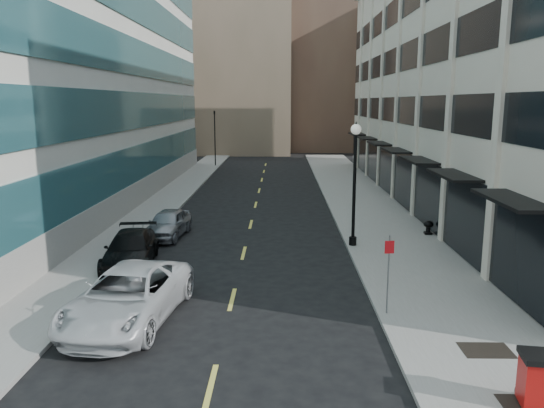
{
  "coord_description": "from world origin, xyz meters",
  "views": [
    {
      "loc": [
        1.76,
        -10.24,
        7.08
      ],
      "look_at": [
        1.37,
        12.74,
        2.63
      ],
      "focal_mm": 35.0,
      "sensor_mm": 36.0,
      "label": 1
    }
  ],
  "objects_px": {
    "car_black_pickup": "(131,249)",
    "lamppost": "(355,174)",
    "car_white_van": "(128,296)",
    "car_silver_sedan": "(168,224)",
    "traffic_signal": "(214,114)",
    "urn_planter": "(428,226)",
    "sign_post": "(389,264)",
    "trash_bin": "(538,378)"
  },
  "relations": [
    {
      "from": "car_white_van",
      "to": "sign_post",
      "type": "xyz_separation_m",
      "value": [
        8.5,
        0.45,
        0.98
      ]
    },
    {
      "from": "car_black_pickup",
      "to": "trash_bin",
      "type": "bearing_deg",
      "value": -47.69
    },
    {
      "from": "car_white_van",
      "to": "car_silver_sedan",
      "type": "bearing_deg",
      "value": 102.25
    },
    {
      "from": "urn_planter",
      "to": "lamppost",
      "type": "bearing_deg",
      "value": -152.49
    },
    {
      "from": "urn_planter",
      "to": "traffic_signal",
      "type": "bearing_deg",
      "value": 116.15
    },
    {
      "from": "car_silver_sedan",
      "to": "lamppost",
      "type": "relative_size",
      "value": 0.71
    },
    {
      "from": "car_silver_sedan",
      "to": "lamppost",
      "type": "xyz_separation_m",
      "value": [
        9.52,
        -1.98,
        2.96
      ]
    },
    {
      "from": "sign_post",
      "to": "urn_planter",
      "type": "xyz_separation_m",
      "value": [
        4.3,
        10.8,
        -1.26
      ]
    },
    {
      "from": "car_black_pickup",
      "to": "trash_bin",
      "type": "distance_m",
      "value": 16.6
    },
    {
      "from": "lamppost",
      "to": "trash_bin",
      "type": "bearing_deg",
      "value": -80.43
    },
    {
      "from": "traffic_signal",
      "to": "car_silver_sedan",
      "type": "bearing_deg",
      "value": -87.63
    },
    {
      "from": "car_black_pickup",
      "to": "car_silver_sedan",
      "type": "height_order",
      "value": "car_silver_sedan"
    },
    {
      "from": "car_white_van",
      "to": "car_black_pickup",
      "type": "distance_m",
      "value": 6.18
    },
    {
      "from": "car_white_van",
      "to": "sign_post",
      "type": "height_order",
      "value": "sign_post"
    },
    {
      "from": "traffic_signal",
      "to": "urn_planter",
      "type": "relative_size",
      "value": 9.62
    },
    {
      "from": "lamppost",
      "to": "urn_planter",
      "type": "relative_size",
      "value": 8.31
    },
    {
      "from": "car_black_pickup",
      "to": "sign_post",
      "type": "distance_m",
      "value": 11.56
    },
    {
      "from": "car_white_van",
      "to": "urn_planter",
      "type": "bearing_deg",
      "value": 48.26
    },
    {
      "from": "car_white_van",
      "to": "sign_post",
      "type": "distance_m",
      "value": 8.57
    },
    {
      "from": "car_white_van",
      "to": "car_silver_sedan",
      "type": "xyz_separation_m",
      "value": [
        -1.02,
        10.98,
        -0.13
      ]
    },
    {
      "from": "car_white_van",
      "to": "lamppost",
      "type": "relative_size",
      "value": 1.03
    },
    {
      "from": "car_silver_sedan",
      "to": "lamppost",
      "type": "distance_m",
      "value": 10.16
    },
    {
      "from": "car_white_van",
      "to": "urn_planter",
      "type": "xyz_separation_m",
      "value": [
        12.8,
        11.25,
        -0.27
      ]
    },
    {
      "from": "car_silver_sedan",
      "to": "urn_planter",
      "type": "distance_m",
      "value": 13.82
    },
    {
      "from": "traffic_signal",
      "to": "lamppost",
      "type": "distance_m",
      "value": 34.77
    },
    {
      "from": "car_white_van",
      "to": "trash_bin",
      "type": "distance_m",
      "value": 11.96
    },
    {
      "from": "car_black_pickup",
      "to": "sign_post",
      "type": "xyz_separation_m",
      "value": [
        10.1,
        -5.52,
        1.12
      ]
    },
    {
      "from": "car_silver_sedan",
      "to": "trash_bin",
      "type": "relative_size",
      "value": 3.29
    },
    {
      "from": "car_white_van",
      "to": "urn_planter",
      "type": "distance_m",
      "value": 17.04
    },
    {
      "from": "car_black_pickup",
      "to": "sign_post",
      "type": "height_order",
      "value": "sign_post"
    },
    {
      "from": "car_silver_sedan",
      "to": "lamppost",
      "type": "bearing_deg",
      "value": -5.98
    },
    {
      "from": "car_white_van",
      "to": "car_silver_sedan",
      "type": "height_order",
      "value": "car_white_van"
    },
    {
      "from": "lamppost",
      "to": "urn_planter",
      "type": "xyz_separation_m",
      "value": [
        4.3,
        2.24,
        -3.1
      ]
    },
    {
      "from": "sign_post",
      "to": "urn_planter",
      "type": "distance_m",
      "value": 11.69
    },
    {
      "from": "car_white_van",
      "to": "car_black_pickup",
      "type": "height_order",
      "value": "car_white_van"
    },
    {
      "from": "car_black_pickup",
      "to": "lamppost",
      "type": "height_order",
      "value": "lamppost"
    },
    {
      "from": "car_black_pickup",
      "to": "urn_planter",
      "type": "height_order",
      "value": "car_black_pickup"
    },
    {
      "from": "lamppost",
      "to": "urn_planter",
      "type": "distance_m",
      "value": 5.75
    },
    {
      "from": "car_white_van",
      "to": "lamppost",
      "type": "xyz_separation_m",
      "value": [
        8.5,
        9.01,
        2.83
      ]
    },
    {
      "from": "car_white_van",
      "to": "lamppost",
      "type": "height_order",
      "value": "lamppost"
    },
    {
      "from": "traffic_signal",
      "to": "car_black_pickup",
      "type": "xyz_separation_m",
      "value": [
        0.7,
        -36.03,
        -4.99
      ]
    },
    {
      "from": "car_black_pickup",
      "to": "sign_post",
      "type": "relative_size",
      "value": 1.88
    }
  ]
}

